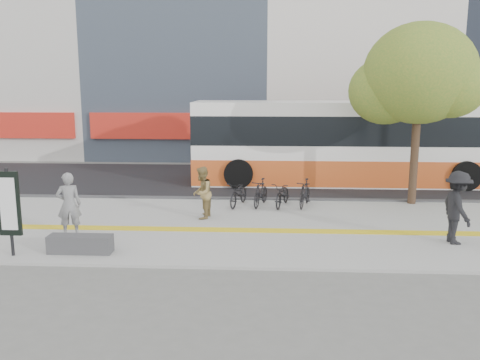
# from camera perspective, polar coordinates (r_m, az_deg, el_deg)

# --- Properties ---
(ground) EXTENTS (120.00, 120.00, 0.00)m
(ground) POSITION_cam_1_polar(r_m,az_deg,el_deg) (14.12, -5.56, -6.96)
(ground) COLOR #5F5F5A
(ground) RESTS_ON ground
(sidewalk) EXTENTS (40.00, 7.00, 0.08)m
(sidewalk) POSITION_cam_1_polar(r_m,az_deg,el_deg) (15.53, -4.72, -5.14)
(sidewalk) COLOR gray
(sidewalk) RESTS_ON ground
(tactile_strip) EXTENTS (40.00, 0.45, 0.01)m
(tactile_strip) POSITION_cam_1_polar(r_m,az_deg,el_deg) (15.04, -4.99, -5.49)
(tactile_strip) COLOR gold
(tactile_strip) RESTS_ON sidewalk
(street) EXTENTS (40.00, 8.00, 0.06)m
(street) POSITION_cam_1_polar(r_m,az_deg,el_deg) (22.79, -2.16, 0.02)
(street) COLOR black
(street) RESTS_ON ground
(curb) EXTENTS (40.00, 0.25, 0.14)m
(curb) POSITION_cam_1_polar(r_m,az_deg,el_deg) (18.89, -3.28, -2.13)
(curb) COLOR #373739
(curb) RESTS_ON ground
(bench) EXTENTS (1.60, 0.45, 0.45)m
(bench) POSITION_cam_1_polar(r_m,az_deg,el_deg) (13.57, -17.36, -6.82)
(bench) COLOR #373739
(bench) RESTS_ON sidewalk
(signboard) EXTENTS (0.55, 0.10, 2.20)m
(signboard) POSITION_cam_1_polar(r_m,az_deg,el_deg) (13.68, -24.35, -2.55)
(signboard) COLOR black
(signboard) RESTS_ON sidewalk
(street_tree) EXTENTS (4.40, 3.80, 6.31)m
(street_tree) POSITION_cam_1_polar(r_m,az_deg,el_deg) (18.81, 19.22, 10.89)
(street_tree) COLOR #342117
(street_tree) RESTS_ON sidewalk
(bus) EXTENTS (12.95, 3.07, 3.45)m
(bus) POSITION_cam_1_polar(r_m,az_deg,el_deg) (22.19, 11.82, 3.83)
(bus) COLOR white
(bus) RESTS_ON street
(bicycle_row) EXTENTS (3.19, 1.70, 0.94)m
(bicycle_row) POSITION_cam_1_polar(r_m,az_deg,el_deg) (17.69, 3.44, -1.52)
(bicycle_row) COLOR black
(bicycle_row) RESTS_ON sidewalk
(seated_woman) EXTENTS (0.76, 0.62, 1.80)m
(seated_woman) POSITION_cam_1_polar(r_m,az_deg,el_deg) (14.94, -18.52, -2.59)
(seated_woman) COLOR black
(seated_woman) RESTS_ON sidewalk
(pedestrian_tan) EXTENTS (0.71, 0.87, 1.64)m
(pedestrian_tan) POSITION_cam_1_polar(r_m,az_deg,el_deg) (16.05, -4.26, -1.43)
(pedestrian_tan) COLOR olive
(pedestrian_tan) RESTS_ON sidewalk
(pedestrian_dark) EXTENTS (0.83, 1.32, 1.94)m
(pedestrian_dark) POSITION_cam_1_polar(r_m,az_deg,el_deg) (14.68, 23.04, -2.85)
(pedestrian_dark) COLOR black
(pedestrian_dark) RESTS_ON sidewalk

